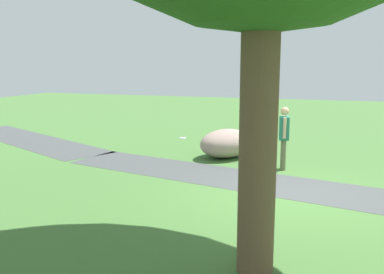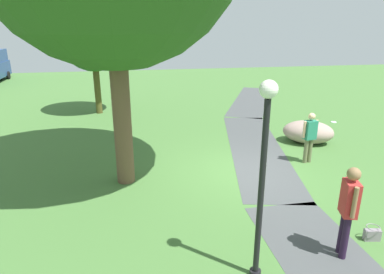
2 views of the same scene
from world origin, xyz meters
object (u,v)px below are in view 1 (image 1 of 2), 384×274
man_near_boulder (284,134)px  backpack_by_boulder (225,146)px  lawn_boulder (227,143)px  frisbee_on_grass (183,138)px

man_near_boulder → backpack_by_boulder: size_ratio=4.04×
lawn_boulder → frisbee_on_grass: size_ratio=8.83×
backpack_by_boulder → man_near_boulder: bearing=139.8°
frisbee_on_grass → backpack_by_boulder: bearing=138.0°
backpack_by_boulder → frisbee_on_grass: (2.05, -1.85, -0.18)m
man_near_boulder → frisbee_on_grass: (4.00, -3.49, -0.92)m
lawn_boulder → frisbee_on_grass: (2.26, -2.53, -0.40)m
lawn_boulder → backpack_by_boulder: 0.75m
lawn_boulder → man_near_boulder: (-1.73, 0.95, 0.52)m
frisbee_on_grass → man_near_boulder: bearing=138.9°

